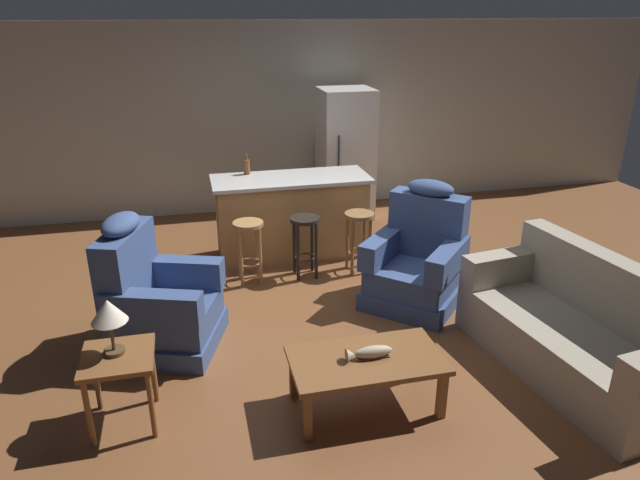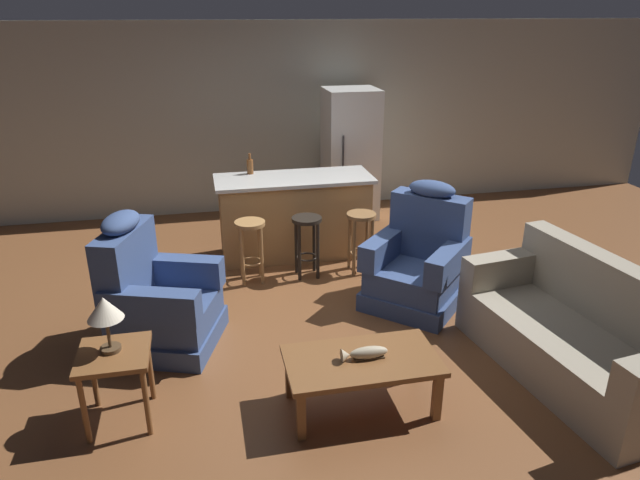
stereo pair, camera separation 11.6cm
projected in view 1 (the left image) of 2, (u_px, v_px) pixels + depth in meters
The scene contains 15 objects.
ground_plane at pixel (318, 306), 5.64m from camera, with size 12.00×12.00×0.00m.
back_wall at pixel (267, 119), 7.96m from camera, with size 12.00×0.05×2.60m.
coffee_table at pixel (366, 364), 4.09m from camera, with size 1.10×0.60×0.42m.
fish_figurine at pixel (369, 353), 4.06m from camera, with size 0.34×0.10×0.10m.
couch at pixel (578, 332), 4.54m from camera, with size 1.09×1.99×0.94m.
recliner_near_lamp at pixel (156, 302), 4.84m from camera, with size 1.07×1.07×1.20m.
recliner_near_island at pixel (418, 262), 5.61m from camera, with size 1.19×1.19×1.20m.
end_table at pixel (119, 367), 3.89m from camera, with size 0.48×0.48×0.56m.
table_lamp at pixel (109, 313), 3.76m from camera, with size 0.24×0.24×0.41m.
kitchen_island at pixel (291, 216), 6.68m from camera, with size 1.80×0.70×0.95m.
bar_stool_left at pixel (249, 241), 5.99m from camera, with size 0.32×0.32×0.68m.
bar_stool_middle at pixel (305, 236), 6.12m from camera, with size 0.32×0.32×0.68m.
bar_stool_right at pixel (359, 231), 6.25m from camera, with size 0.32×0.32×0.68m.
refrigerator at pixel (345, 154), 7.82m from camera, with size 0.70×0.69×1.76m.
bottle_tall_green at pixel (247, 167), 6.58m from camera, with size 0.07×0.07×0.24m.
Camera 1 is at (-1.14, -4.84, 2.74)m, focal length 32.00 mm.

